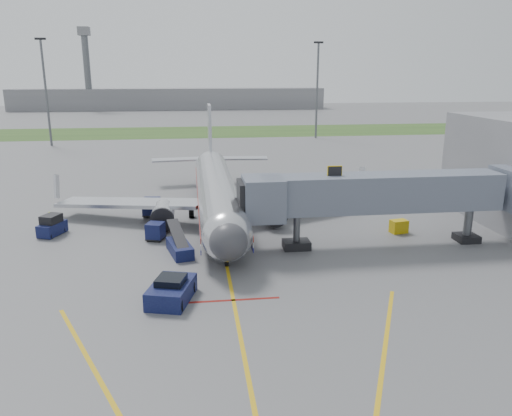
{
  "coord_description": "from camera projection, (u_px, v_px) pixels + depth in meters",
  "views": [
    {
      "loc": [
        -2.3,
        -33.26,
        14.16
      ],
      "look_at": [
        2.82,
        6.5,
        3.2
      ],
      "focal_mm": 35.0,
      "sensor_mm": 36.0,
      "label": 1
    }
  ],
  "objects": [
    {
      "name": "light_mast_right",
      "position": [
        317.0,
        88.0,
        107.83
      ],
      "size": [
        2.0,
        0.44,
        20.4
      ],
      "color": "#595B60",
      "rests_on": "ground"
    },
    {
      "name": "apron_markings",
      "position": [
        238.0,
        326.0,
        28.76
      ],
      "size": [
        21.52,
        50.0,
        0.01
      ],
      "color": "gold",
      "rests_on": "ground"
    },
    {
      "name": "grass_strip",
      "position": [
        201.0,
        132.0,
        121.94
      ],
      "size": [
        300.0,
        25.0,
        0.01
      ],
      "primitive_type": "cube",
      "color": "#2D4C1E",
      "rests_on": "ground"
    },
    {
      "name": "ground",
      "position": [
        229.0,
        276.0,
        35.84
      ],
      "size": [
        400.0,
        400.0,
        0.0
      ],
      "primitive_type": "plane",
      "color": "#565659",
      "rests_on": "ground"
    },
    {
      "name": "baggage_cart_a",
      "position": [
        163.0,
        222.0,
        46.0
      ],
      "size": [
        1.83,
        1.83,
        1.49
      ],
      "color": "#0C0C37",
      "rests_on": "ground"
    },
    {
      "name": "ramp_worker",
      "position": [
        51.0,
        222.0,
        45.48
      ],
      "size": [
        0.72,
        0.82,
        1.89
      ],
      "primitive_type": "imported",
      "rotation": [
        0.0,
        0.0,
        1.1
      ],
      "color": "#A6DA19",
      "rests_on": "ground"
    },
    {
      "name": "airliner",
      "position": [
        217.0,
        191.0,
        49.73
      ],
      "size": [
        32.1,
        35.67,
        10.25
      ],
      "color": "silver",
      "rests_on": "ground"
    },
    {
      "name": "baggage_cart_c",
      "position": [
        152.0,
        207.0,
        50.55
      ],
      "size": [
        1.86,
        1.86,
        1.83
      ],
      "color": "#0C0C37",
      "rests_on": "ground"
    },
    {
      "name": "ground_power_cart",
      "position": [
        399.0,
        227.0,
        45.32
      ],
      "size": [
        1.63,
        1.23,
        1.18
      ],
      "color": "#C6A30B",
      "rests_on": "ground"
    },
    {
      "name": "baggage_cart_b",
      "position": [
        155.0,
        231.0,
        43.31
      ],
      "size": [
        1.79,
        1.79,
        1.53
      ],
      "color": "#0C0C37",
      "rests_on": "ground"
    },
    {
      "name": "pushback_tug",
      "position": [
        171.0,
        291.0,
        31.83
      ],
      "size": [
        3.32,
        4.36,
        1.61
      ],
      "color": "#0C0C37",
      "rests_on": "ground"
    },
    {
      "name": "light_mast_left",
      "position": [
        46.0,
        90.0,
        96.27
      ],
      "size": [
        2.0,
        0.44,
        20.4
      ],
      "color": "#595B60",
      "rests_on": "ground"
    },
    {
      "name": "control_tower",
      "position": [
        87.0,
        63.0,
        184.2
      ],
      "size": [
        4.0,
        4.0,
        30.0
      ],
      "color": "#595B60",
      "rests_on": "ground"
    },
    {
      "name": "jet_bridge",
      "position": [
        379.0,
        194.0,
        41.03
      ],
      "size": [
        25.3,
        4.0,
        6.9
      ],
      "color": "slate",
      "rests_on": "ground"
    },
    {
      "name": "distant_terminal",
      "position": [
        171.0,
        99.0,
        196.2
      ],
      "size": [
        120.0,
        14.0,
        8.0
      ],
      "primitive_type": "cube",
      "color": "slate",
      "rests_on": "ground"
    },
    {
      "name": "baggage_tug",
      "position": [
        52.0,
        226.0,
        44.62
      ],
      "size": [
        2.3,
        3.02,
        1.88
      ],
      "color": "#0C0C37",
      "rests_on": "ground"
    },
    {
      "name": "belt_loader",
      "position": [
        180.0,
        247.0,
        40.01
      ],
      "size": [
        2.35,
        4.72,
        2.23
      ],
      "color": "#0C0C37",
      "rests_on": "ground"
    }
  ]
}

